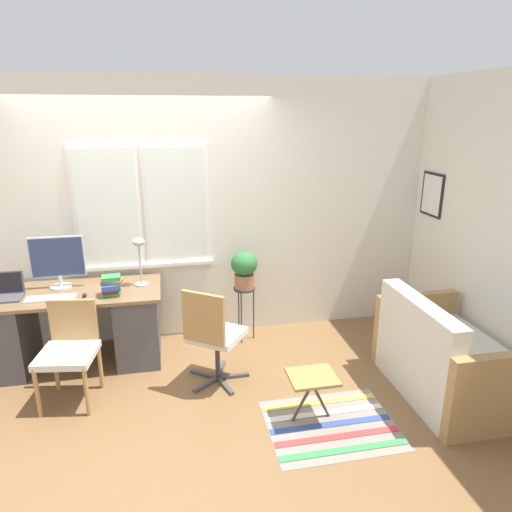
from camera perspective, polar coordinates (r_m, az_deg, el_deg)
The scene contains 17 objects.
ground_plane at distance 4.53m, azimuth -12.20°, elevation -14.13°, with size 14.00×14.00×0.00m, color brown.
wall_back_with_window at distance 4.78m, azimuth -13.21°, elevation 5.04°, with size 9.00×0.12×2.70m.
wall_right_with_picture at distance 4.89m, azimuth 24.23°, elevation 4.23°, with size 0.08×9.00×2.70m.
desk at distance 4.75m, azimuth -21.79°, elevation -8.12°, with size 1.67×0.72×0.74m.
laptop at distance 4.71m, azimuth -29.13°, elevation -4.04°, with size 0.35×0.23×0.22m.
monitor at distance 4.68m, azimuth -23.54°, elevation -0.54°, with size 0.49×0.20×0.50m.
keyboard at distance 4.50m, azimuth -24.28°, elevation -4.85°, with size 0.43×0.14×0.02m.
mouse at distance 4.44m, azimuth -20.64°, elevation -4.61°, with size 0.04×0.06×0.03m.
desk_lamp at distance 4.48m, azimuth -14.42°, elevation 0.73°, with size 0.13×0.13×0.47m.
book_stack at distance 4.37m, azimuth -17.63°, elevation -3.50°, with size 0.20×0.18×0.19m.
desk_chair_wooden at distance 4.17m, azimuth -22.32°, elevation -10.65°, with size 0.50×0.51×0.84m.
office_chair_swivel at distance 4.06m, azimuth -5.42°, elevation -9.70°, with size 0.59×0.60×0.93m.
couch_loveseat at distance 4.34m, azimuth 22.58°, elevation -12.01°, with size 0.82×1.27×0.88m.
plant_stand at distance 4.81m, azimuth -1.45°, elevation -4.87°, with size 0.23×0.23×0.60m.
potted_plant at distance 4.71m, azimuth -1.48°, elevation -1.51°, with size 0.27×0.27×0.39m.
floor_rug_striped at distance 3.86m, azimuth 9.36°, elevation -20.07°, with size 1.01×0.80×0.01m.
folding_stool at distance 3.71m, azimuth 7.06°, elevation -15.16°, with size 0.37×0.31×0.40m.
Camera 1 is at (0.17, -3.87, 2.34)m, focal length 32.00 mm.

